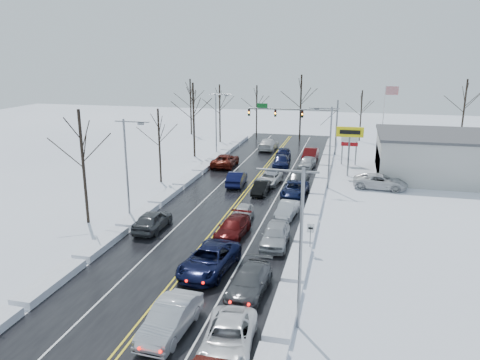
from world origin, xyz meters
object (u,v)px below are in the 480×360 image
(tires_plus_sign, at_px, (350,135))
(dealership_building, at_px, (466,157))
(traffic_signal_mast, at_px, (302,117))
(oncoming_car_0, at_px, (237,185))
(flagpole, at_px, (385,114))

(tires_plus_sign, xyz_separation_m, dealership_building, (13.48, 2.01, -2.34))
(traffic_signal_mast, height_order, oncoming_car_0, traffic_signal_mast)
(traffic_signal_mast, height_order, dealership_building, traffic_signal_mast)
(flagpole, xyz_separation_m, dealership_building, (8.80, -12.00, -3.27))
(tires_plus_sign, bearing_deg, flagpole, 71.56)
(oncoming_car_0, bearing_deg, flagpole, -131.70)
(dealership_building, relative_size, oncoming_car_0, 4.18)
(traffic_signal_mast, relative_size, oncoming_car_0, 2.72)
(traffic_signal_mast, bearing_deg, oncoming_car_0, -104.72)
(tires_plus_sign, xyz_separation_m, flagpole, (4.67, 14.01, 0.93))
(tires_plus_sign, distance_m, oncoming_car_0, 14.99)
(traffic_signal_mast, xyz_separation_m, dealership_building, (20.53, -9.99, -2.82))
(dealership_building, bearing_deg, flagpole, 126.27)
(traffic_signal_mast, distance_m, oncoming_car_0, 20.67)
(traffic_signal_mast, xyz_separation_m, oncoming_car_0, (-5.06, -19.28, -5.48))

